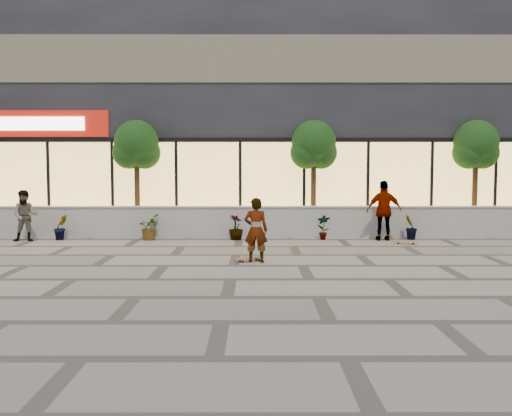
{
  "coord_description": "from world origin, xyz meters",
  "views": [
    {
      "loc": [
        0.5,
        -11.67,
        2.33
      ],
      "look_at": [
        0.53,
        2.57,
        1.3
      ],
      "focal_mm": 40.0,
      "sensor_mm": 36.0,
      "label": 1
    }
  ],
  "objects_px": {
    "tree_mideast": "(314,147)",
    "skateboard_center": "(250,258)",
    "tree_midwest": "(137,147)",
    "skater_right_near": "(384,211)",
    "skateboard_right_near": "(406,242)",
    "tree_east": "(476,147)",
    "skater_left": "(25,216)",
    "skater_center": "(256,230)"
  },
  "relations": [
    {
      "from": "tree_mideast",
      "to": "skateboard_center",
      "type": "xyz_separation_m",
      "value": [
        -2.13,
        -5.46,
        -2.91
      ]
    },
    {
      "from": "tree_midwest",
      "to": "tree_mideast",
      "type": "xyz_separation_m",
      "value": [
        6.0,
        0.0,
        0.0
      ]
    },
    {
      "from": "tree_mideast",
      "to": "skateboard_center",
      "type": "height_order",
      "value": "tree_mideast"
    },
    {
      "from": "tree_mideast",
      "to": "skateboard_center",
      "type": "relative_size",
      "value": 5.21
    },
    {
      "from": "tree_midwest",
      "to": "skater_right_near",
      "type": "bearing_deg",
      "value": -10.01
    },
    {
      "from": "skateboard_center",
      "to": "skateboard_right_near",
      "type": "distance_m",
      "value": 5.64
    },
    {
      "from": "tree_midwest",
      "to": "tree_east",
      "type": "relative_size",
      "value": 1.0
    },
    {
      "from": "tree_mideast",
      "to": "skater_left",
      "type": "distance_m",
      "value": 9.56
    },
    {
      "from": "skater_center",
      "to": "skater_right_near",
      "type": "xyz_separation_m",
      "value": [
        4.07,
        4.13,
        0.16
      ]
    },
    {
      "from": "tree_east",
      "to": "skateboard_center",
      "type": "relative_size",
      "value": 5.21
    },
    {
      "from": "tree_midwest",
      "to": "skater_center",
      "type": "xyz_separation_m",
      "value": [
        4.03,
        -5.56,
        -2.19
      ]
    },
    {
      "from": "tree_east",
      "to": "skateboard_right_near",
      "type": "relative_size",
      "value": 5.36
    },
    {
      "from": "skater_center",
      "to": "skateboard_right_near",
      "type": "relative_size",
      "value": 2.17
    },
    {
      "from": "tree_mideast",
      "to": "skater_center",
      "type": "height_order",
      "value": "tree_mideast"
    },
    {
      "from": "skater_right_near",
      "to": "skateboard_center",
      "type": "distance_m",
      "value": 5.9
    },
    {
      "from": "skater_left",
      "to": "tree_mideast",
      "type": "bearing_deg",
      "value": -2.46
    },
    {
      "from": "skater_center",
      "to": "skater_right_near",
      "type": "distance_m",
      "value": 5.8
    },
    {
      "from": "skater_left",
      "to": "tree_midwest",
      "type": "bearing_deg",
      "value": 14.8
    },
    {
      "from": "tree_midwest",
      "to": "skateboard_right_near",
      "type": "relative_size",
      "value": 5.36
    },
    {
      "from": "tree_midwest",
      "to": "skater_center",
      "type": "bearing_deg",
      "value": -54.07
    },
    {
      "from": "skater_center",
      "to": "skateboard_right_near",
      "type": "height_order",
      "value": "skater_center"
    },
    {
      "from": "tree_east",
      "to": "skateboard_right_near",
      "type": "xyz_separation_m",
      "value": [
        -2.94,
        -2.32,
        -2.91
      ]
    },
    {
      "from": "skater_right_near",
      "to": "skateboard_right_near",
      "type": "height_order",
      "value": "skater_right_near"
    },
    {
      "from": "tree_midwest",
      "to": "skateboard_center",
      "type": "bearing_deg",
      "value": -54.64
    },
    {
      "from": "skater_right_near",
      "to": "skateboard_center",
      "type": "xyz_separation_m",
      "value": [
        -4.22,
        -4.03,
        -0.87
      ]
    },
    {
      "from": "skater_left",
      "to": "skater_right_near",
      "type": "height_order",
      "value": "skater_right_near"
    },
    {
      "from": "skater_right_near",
      "to": "skater_center",
      "type": "bearing_deg",
      "value": 46.2
    },
    {
      "from": "skater_left",
      "to": "skateboard_right_near",
      "type": "bearing_deg",
      "value": -15.92
    },
    {
      "from": "tree_east",
      "to": "skateboard_right_near",
      "type": "distance_m",
      "value": 4.74
    },
    {
      "from": "tree_midwest",
      "to": "tree_mideast",
      "type": "bearing_deg",
      "value": 0.0
    },
    {
      "from": "skateboard_center",
      "to": "skater_center",
      "type": "bearing_deg",
      "value": -63.75
    },
    {
      "from": "skater_center",
      "to": "skateboard_center",
      "type": "xyz_separation_m",
      "value": [
        -0.15,
        0.1,
        -0.72
      ]
    },
    {
      "from": "tree_east",
      "to": "skater_right_near",
      "type": "height_order",
      "value": "tree_east"
    },
    {
      "from": "skater_center",
      "to": "skateboard_center",
      "type": "relative_size",
      "value": 2.11
    },
    {
      "from": "tree_midwest",
      "to": "skateboard_center",
      "type": "height_order",
      "value": "tree_midwest"
    },
    {
      "from": "tree_midwest",
      "to": "skater_center",
      "type": "distance_m",
      "value": 7.2
    },
    {
      "from": "tree_midwest",
      "to": "tree_east",
      "type": "distance_m",
      "value": 11.5
    },
    {
      "from": "tree_midwest",
      "to": "skater_right_near",
      "type": "relative_size",
      "value": 2.06
    },
    {
      "from": "skateboard_right_near",
      "to": "skateboard_center",
      "type": "bearing_deg",
      "value": -134.05
    },
    {
      "from": "skateboard_right_near",
      "to": "tree_midwest",
      "type": "bearing_deg",
      "value": 177.0
    },
    {
      "from": "tree_east",
      "to": "skater_right_near",
      "type": "xyz_separation_m",
      "value": [
        -3.4,
        -1.43,
        -2.04
      ]
    },
    {
      "from": "tree_midwest",
      "to": "tree_mideast",
      "type": "relative_size",
      "value": 1.0
    }
  ]
}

